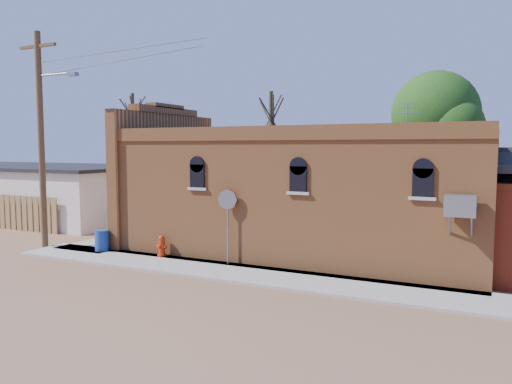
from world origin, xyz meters
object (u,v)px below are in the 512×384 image
at_px(trash_barrel, 102,240).
at_px(stop_sign, 228,207).
at_px(fire_hydrant, 162,246).
at_px(brick_bar, 298,194).
at_px(utility_pole, 42,135).

bearing_deg(trash_barrel, stop_sign, 3.02).
xyz_separation_m(stop_sign, trash_barrel, (-5.68, -0.30, -1.64)).
xyz_separation_m(fire_hydrant, trash_barrel, (-2.78, -0.25, 0.02)).
height_order(brick_bar, utility_pole, utility_pole).
distance_m(stop_sign, trash_barrel, 5.92).
xyz_separation_m(brick_bar, trash_barrel, (-6.94, -3.99, -1.84)).
bearing_deg(trash_barrel, brick_bar, 29.91).
height_order(utility_pole, stop_sign, utility_pole).
relative_size(brick_bar, utility_pole, 1.82).
bearing_deg(stop_sign, utility_pole, -163.12).
distance_m(utility_pole, stop_sign, 8.94).
height_order(brick_bar, stop_sign, brick_bar).
bearing_deg(fire_hydrant, utility_pole, -153.73).
bearing_deg(stop_sign, brick_bar, 83.94).
xyz_separation_m(utility_pole, fire_hydrant, (5.63, 0.55, -4.29)).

